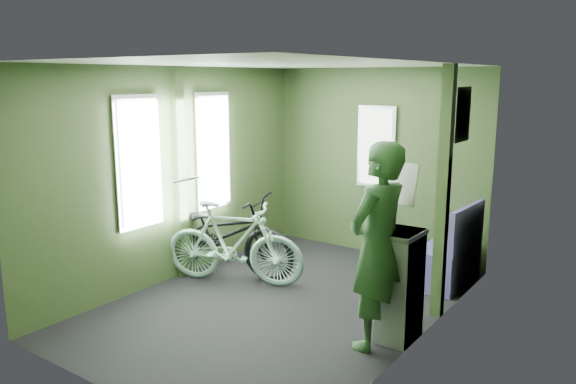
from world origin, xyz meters
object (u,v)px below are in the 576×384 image
object	(u,v)px
passenger	(378,246)
bench_seat	(448,260)
bicycle_mint	(234,284)
waste_box	(400,286)
bicycle_black	(223,274)

from	to	relation	value
passenger	bench_seat	distance (m)	1.83
bicycle_mint	waste_box	distance (m)	2.04
bicycle_black	passenger	bearing A→B (deg)	-114.91
passenger	waste_box	bearing A→B (deg)	162.99
bicycle_mint	passenger	world-z (taller)	passenger
passenger	bench_seat	size ratio (longest dim) A/B	1.92
bicycle_black	passenger	distance (m)	2.42
waste_box	passenger	bearing A→B (deg)	-117.07
bicycle_mint	bench_seat	bearing A→B (deg)	-74.14
bicycle_black	bench_seat	world-z (taller)	bench_seat
bicycle_black	passenger	world-z (taller)	passenger
bicycle_black	waste_box	world-z (taller)	waste_box
passenger	waste_box	size ratio (longest dim) A/B	1.80
waste_box	bench_seat	size ratio (longest dim) A/B	1.07
passenger	bicycle_black	bearing A→B (deg)	-94.70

